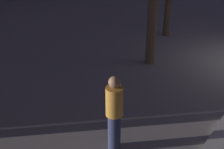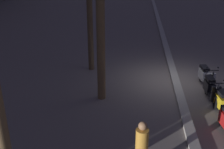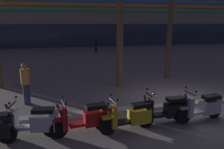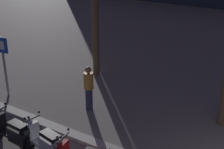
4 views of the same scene
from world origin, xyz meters
name	(u,v)px [view 3 (image 3 of 4)]	position (x,y,z in m)	size (l,w,h in m)	color
ground_plane	(190,104)	(0.00, 0.00, 0.00)	(200.00, 200.00, 0.00)	slate
curb_strip	(191,104)	(0.00, -0.13, 0.06)	(60.00, 0.36, 0.12)	#ADA89E
mall_facade_backdrop	(108,1)	(2.27, 25.64, 6.22)	(52.28, 10.22, 12.46)	gray
scooter_silver_gap_after_mid	(34,122)	(-5.80, -1.32, 0.47)	(1.71, 0.64, 1.17)	black
scooter_red_mid_front	(86,118)	(-4.35, -1.39, 0.46)	(1.83, 0.61, 1.17)	black
scooter_yellow_far_back	(131,117)	(-3.00, -1.56, 0.45)	(1.77, 0.59, 1.17)	black
scooter_black_tail_end	(167,110)	(-1.73, -1.36, 0.46)	(1.83, 0.56, 1.17)	black
scooter_silver_mid_rear	(203,107)	(-0.43, -1.43, 0.46)	(1.80, 0.58, 1.17)	black
pedestrian_by_palm_tree	(26,83)	(-6.38, 1.55, 0.89)	(0.34, 0.34, 1.68)	#2D3351
pedestrian_window_shopping	(96,44)	(-1.13, 16.22, 0.90)	(0.34, 0.34, 1.70)	black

